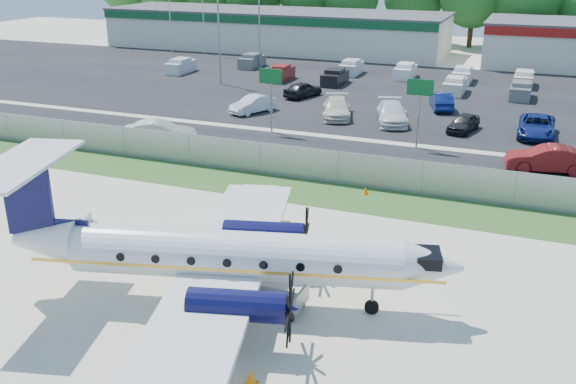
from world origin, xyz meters
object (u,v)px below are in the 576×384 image
(aircraft, at_px, (226,255))
(pushback_tug, at_px, (70,228))
(baggage_cart_near, at_px, (53,228))
(baggage_cart_far, at_px, (277,298))

(aircraft, height_order, pushback_tug, aircraft)
(baggage_cart_near, bearing_deg, baggage_cart_far, -9.84)
(pushback_tug, xyz_separation_m, baggage_cart_far, (11.65, -2.27, -0.09))
(pushback_tug, distance_m, baggage_cart_far, 11.87)
(baggage_cart_near, bearing_deg, pushback_tug, 5.07)
(aircraft, bearing_deg, pushback_tug, 165.15)
(pushback_tug, xyz_separation_m, baggage_cart_near, (-0.94, -0.08, -0.09))
(aircraft, relative_size, pushback_tug, 6.75)
(aircraft, height_order, baggage_cart_far, aircraft)
(baggage_cart_near, height_order, baggage_cart_far, baggage_cart_near)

